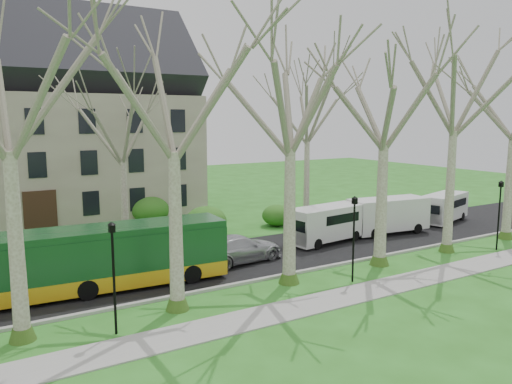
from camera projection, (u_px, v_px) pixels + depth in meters
ground at (240, 297)px, 23.10m from camera, size 120.00×120.00×0.00m
sidewalk at (269, 315)px, 20.97m from camera, size 70.00×2.00×0.06m
road at (191, 267)px, 27.75m from camera, size 80.00×8.00×0.06m
curb at (225, 287)px, 24.36m from camera, size 80.00×0.25×0.14m
building at (24, 120)px, 39.19m from camera, size 26.50×12.20×16.00m
tree_row_verge at (236, 146)px, 22.32m from camera, size 49.00×7.00×14.00m
tree_row_far at (134, 154)px, 30.86m from camera, size 33.00×7.00×12.00m
lamp_row at (250, 248)px, 21.87m from camera, size 36.22×0.22×4.30m
hedges at (72, 230)px, 32.43m from camera, size 30.60×8.60×2.00m
bus_follow at (96, 258)px, 23.71m from camera, size 12.65×3.37×3.13m
sedan at (238, 249)px, 28.43m from camera, size 5.65×2.85×1.57m
van_a at (327, 225)px, 32.88m from camera, size 5.73×2.66×2.41m
van_b at (388, 216)px, 35.51m from camera, size 6.01×2.83×2.53m
van_c at (444, 208)px, 39.42m from camera, size 5.45×3.22×2.24m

